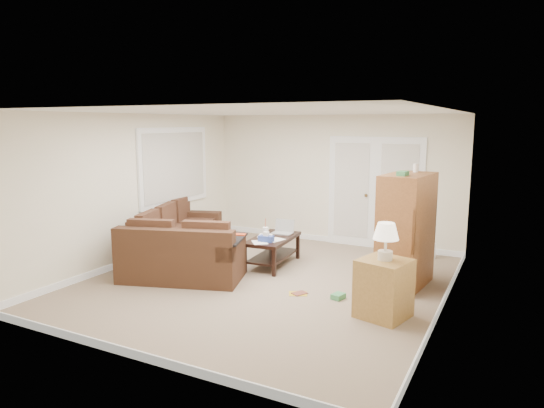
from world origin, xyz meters
The scene contains 17 objects.
floor centered at (0.00, 0.00, 0.00)m, with size 5.50×5.50×0.00m, color gray.
ceiling centered at (0.00, 0.00, 2.50)m, with size 5.00×5.50×0.02m, color silver.
wall_left centered at (-2.50, 0.00, 1.25)m, with size 0.02×5.50×2.50m, color white.
wall_right centered at (2.50, 0.00, 1.25)m, with size 0.02×5.50×2.50m, color white.
wall_back centered at (0.00, 2.75, 1.25)m, with size 5.00×0.02×2.50m, color white.
wall_front centered at (0.00, -2.75, 1.25)m, with size 5.00×0.02×2.50m, color white.
baseboards centered at (0.00, 0.00, 0.05)m, with size 5.00×5.50×0.10m, color silver, non-canonical shape.
french_doors centered at (0.85, 2.71, 1.04)m, with size 1.80×0.05×2.13m.
window_left centered at (-2.46, 1.00, 1.55)m, with size 0.05×1.92×1.42m.
sectional_sofa centered at (-1.64, 0.05, 0.33)m, with size 2.57×2.88×0.85m.
coffee_table centered at (-0.31, 0.81, 0.26)m, with size 0.68×1.21×0.80m.
tv_armoire centered at (1.85, 0.79, 0.83)m, with size 0.68×1.08×1.76m.
side_cabinet centered at (1.89, -0.52, 0.42)m, with size 0.68×0.68×1.17m.
space_heater centered at (1.98, 2.45, 0.13)m, with size 0.11×0.09×0.27m, color white.
floor_magazine centered at (0.63, -0.27, 0.00)m, with size 0.25×0.20×0.01m, color gold.
floor_greenbox centered at (1.20, -0.20, 0.04)m, with size 0.14×0.18×0.07m, color #418F56.
floor_book centered at (0.59, -0.23, 0.01)m, with size 0.15×0.20×0.02m, color brown.
Camera 1 is at (3.26, -6.14, 2.35)m, focal length 32.00 mm.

